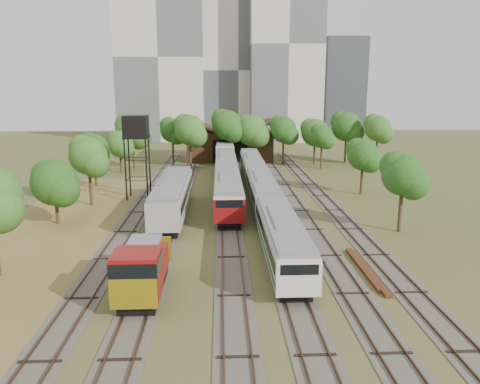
{
  "coord_description": "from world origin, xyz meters",
  "views": [
    {
      "loc": [
        -2.8,
        -32.88,
        13.53
      ],
      "look_at": [
        -0.71,
        16.6,
        2.5
      ],
      "focal_mm": 35.0,
      "sensor_mm": 36.0,
      "label": 1
    }
  ],
  "objects_px": {
    "shunter_locomotive": "(142,272)",
    "water_tower": "(136,129)",
    "railcar_green_set": "(262,191)",
    "railcar_red_set": "(227,178)"
  },
  "relations": [
    {
      "from": "railcar_red_set",
      "to": "water_tower",
      "type": "bearing_deg",
      "value": -167.0
    },
    {
      "from": "shunter_locomotive",
      "to": "railcar_green_set",
      "type": "bearing_deg",
      "value": 67.37
    },
    {
      "from": "railcar_green_set",
      "to": "water_tower",
      "type": "distance_m",
      "value": 17.22
    },
    {
      "from": "shunter_locomotive",
      "to": "water_tower",
      "type": "relative_size",
      "value": 0.79
    },
    {
      "from": "railcar_red_set",
      "to": "shunter_locomotive",
      "type": "relative_size",
      "value": 4.27
    },
    {
      "from": "railcar_green_set",
      "to": "water_tower",
      "type": "xyz_separation_m",
      "value": [
        -15.07,
        4.85,
        6.79
      ]
    },
    {
      "from": "shunter_locomotive",
      "to": "water_tower",
      "type": "distance_m",
      "value": 30.07
    },
    {
      "from": "railcar_green_set",
      "to": "shunter_locomotive",
      "type": "bearing_deg",
      "value": -112.63
    },
    {
      "from": "railcar_red_set",
      "to": "railcar_green_set",
      "type": "bearing_deg",
      "value": -61.62
    },
    {
      "from": "water_tower",
      "to": "shunter_locomotive",
      "type": "bearing_deg",
      "value": -80.04
    }
  ]
}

